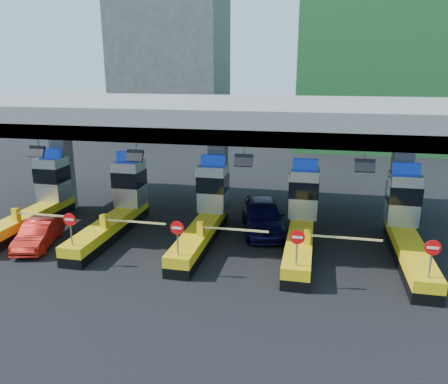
# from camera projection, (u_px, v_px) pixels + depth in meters

# --- Properties ---
(ground) EXTENTS (120.00, 120.00, 0.00)m
(ground) POSITION_uv_depth(u_px,v_px,m) (205.00, 238.00, 23.28)
(ground) COLOR black
(ground) RESTS_ON ground
(toll_canopy) EXTENTS (28.00, 12.09, 7.00)m
(toll_canopy) POSITION_uv_depth(u_px,v_px,m) (217.00, 117.00, 24.33)
(toll_canopy) COLOR slate
(toll_canopy) RESTS_ON ground
(toll_lane_far_left) EXTENTS (4.43, 8.00, 4.16)m
(toll_lane_far_left) POSITION_uv_depth(u_px,v_px,m) (39.00, 200.00, 25.21)
(toll_lane_far_left) COLOR black
(toll_lane_far_left) RESTS_ON ground
(toll_lane_left) EXTENTS (4.43, 8.00, 4.16)m
(toll_lane_left) POSITION_uv_depth(u_px,v_px,m) (119.00, 205.00, 24.19)
(toll_lane_left) COLOR black
(toll_lane_left) RESTS_ON ground
(toll_lane_center) EXTENTS (4.43, 8.00, 4.16)m
(toll_lane_center) POSITION_uv_depth(u_px,v_px,m) (207.00, 211.00, 23.16)
(toll_lane_center) COLOR black
(toll_lane_center) RESTS_ON ground
(toll_lane_right) EXTENTS (4.43, 8.00, 4.16)m
(toll_lane_right) POSITION_uv_depth(u_px,v_px,m) (302.00, 218.00, 22.14)
(toll_lane_right) COLOR black
(toll_lane_right) RESTS_ON ground
(toll_lane_far_right) EXTENTS (4.43, 8.00, 4.16)m
(toll_lane_far_right) POSITION_uv_depth(u_px,v_px,m) (406.00, 225.00, 21.12)
(toll_lane_far_right) COLOR black
(toll_lane_far_right) RESTS_ON ground
(bg_building_scaffold) EXTENTS (18.00, 12.00, 28.00)m
(bg_building_scaffold) POSITION_uv_depth(u_px,v_px,m) (386.00, 19.00, 47.16)
(bg_building_scaffold) COLOR #1E5926
(bg_building_scaffold) RESTS_ON ground
(bg_building_concrete) EXTENTS (14.00, 10.00, 18.00)m
(bg_building_concrete) POSITION_uv_depth(u_px,v_px,m) (171.00, 67.00, 57.59)
(bg_building_concrete) COLOR #4C4C49
(bg_building_concrete) RESTS_ON ground
(van) EXTENTS (3.32, 5.72, 1.83)m
(van) POSITION_uv_depth(u_px,v_px,m) (263.00, 215.00, 24.02)
(van) COLOR black
(van) RESTS_ON ground
(red_car) EXTENTS (2.31, 4.16, 1.30)m
(red_car) POSITION_uv_depth(u_px,v_px,m) (38.00, 234.00, 22.04)
(red_car) COLOR red
(red_car) RESTS_ON ground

